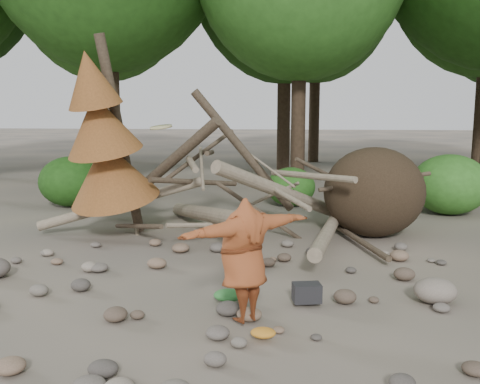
{
  "coord_description": "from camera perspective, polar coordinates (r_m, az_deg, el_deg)",
  "views": [
    {
      "loc": [
        0.72,
        -7.48,
        2.85
      ],
      "look_at": [
        -0.1,
        1.5,
        1.4
      ],
      "focal_mm": 40.0,
      "sensor_mm": 36.0,
      "label": 1
    }
  ],
  "objects": [
    {
      "name": "ground",
      "position": [
        8.04,
        -0.26,
        -11.63
      ],
      "size": [
        120.0,
        120.0,
        0.0
      ],
      "primitive_type": "plane",
      "color": "#514C44",
      "rests_on": "ground"
    },
    {
      "name": "deadfall_pile",
      "position": [
        11.94,
        11.39,
        -0.2
      ],
      "size": [
        8.55,
        5.24,
        3.3
      ],
      "color": "#332619",
      "rests_on": "ground"
    },
    {
      "name": "dead_conifer",
      "position": [
        11.54,
        -14.28,
        5.18
      ],
      "size": [
        2.06,
        2.16,
        4.35
      ],
      "color": "#4C3F30",
      "rests_on": "ground"
    },
    {
      "name": "bush_left",
      "position": [
        16.09,
        -17.59,
        1.09
      ],
      "size": [
        1.8,
        1.8,
        1.44
      ],
      "primitive_type": "ellipsoid",
      "color": "#205015",
      "rests_on": "ground"
    },
    {
      "name": "bush_mid",
      "position": [
        15.45,
        5.45,
        0.56
      ],
      "size": [
        1.4,
        1.4,
        1.12
      ],
      "primitive_type": "ellipsoid",
      "color": "#2B661D",
      "rests_on": "ground"
    },
    {
      "name": "bush_right",
      "position": [
        15.24,
        21.47,
        0.76
      ],
      "size": [
        2.0,
        2.0,
        1.6
      ],
      "primitive_type": "ellipsoid",
      "color": "#367825",
      "rests_on": "ground"
    },
    {
      "name": "frisbee_thrower",
      "position": [
        6.93,
        0.4,
        -7.22
      ],
      "size": [
        2.17,
        1.73,
        2.55
      ],
      "color": "brown",
      "rests_on": "ground"
    },
    {
      "name": "backpack",
      "position": [
        7.92,
        7.13,
        -11.0
      ],
      "size": [
        0.44,
        0.34,
        0.27
      ],
      "primitive_type": "cube",
      "rotation": [
        0.0,
        0.0,
        0.19
      ],
      "color": "black",
      "rests_on": "ground"
    },
    {
      "name": "cloth_green",
      "position": [
        7.94,
        -1.26,
        -11.29
      ],
      "size": [
        0.43,
        0.36,
        0.16
      ],
      "primitive_type": "ellipsoid",
      "color": "#2C6E30",
      "rests_on": "ground"
    },
    {
      "name": "cloth_orange",
      "position": [
        6.79,
        2.49,
        -15.16
      ],
      "size": [
        0.31,
        0.26,
        0.11
      ],
      "primitive_type": "ellipsoid",
      "color": "#BE7820",
      "rests_on": "ground"
    },
    {
      "name": "boulder_mid_right",
      "position": [
        8.43,
        20.11,
        -9.86
      ],
      "size": [
        0.62,
        0.56,
        0.37
      ],
      "primitive_type": "ellipsoid",
      "color": "gray",
      "rests_on": "ground"
    }
  ]
}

